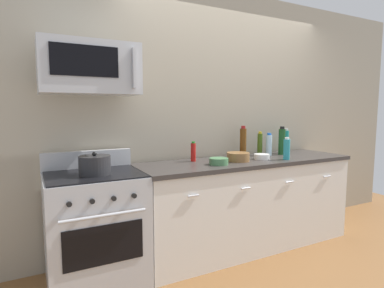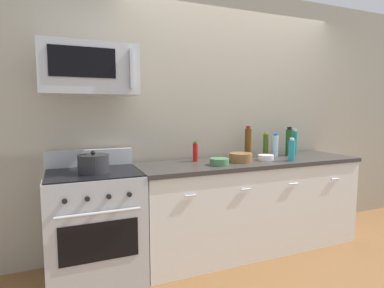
{
  "view_description": "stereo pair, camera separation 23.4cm",
  "coord_description": "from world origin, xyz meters",
  "px_view_note": "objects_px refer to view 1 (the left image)",
  "views": [
    {
      "loc": [
        -1.98,
        -2.55,
        1.43
      ],
      "look_at": [
        -0.68,
        -0.05,
        1.12
      ],
      "focal_mm": 29.27,
      "sensor_mm": 36.0,
      "label": 1
    },
    {
      "loc": [
        -1.77,
        -2.65,
        1.43
      ],
      "look_at": [
        -0.68,
        -0.05,
        1.12
      ],
      "focal_mm": 29.27,
      "sensor_mm": 36.0,
      "label": 2
    }
  ],
  "objects_px": {
    "microwave": "(89,69)",
    "bowl_green_glaze": "(219,161)",
    "bottle_wine_green": "(282,141)",
    "bottle_wine_amber": "(243,142)",
    "bowl_white_ceramic": "(262,156)",
    "bottle_dish_soap": "(287,149)",
    "bottle_olive_oil": "(260,144)",
    "range_oven": "(96,228)",
    "bottle_water_clear": "(269,145)",
    "stockpot": "(95,165)",
    "bottle_hot_sauce_red": "(193,152)",
    "bottle_sparkling_teal": "(286,141)",
    "bowl_wooden_salad": "(238,157)"
  },
  "relations": [
    {
      "from": "bottle_wine_amber",
      "to": "bottle_olive_oil",
      "type": "relative_size",
      "value": 1.25
    },
    {
      "from": "bowl_green_glaze",
      "to": "bowl_white_ceramic",
      "type": "bearing_deg",
      "value": 5.67
    },
    {
      "from": "bottle_dish_soap",
      "to": "bowl_white_ceramic",
      "type": "distance_m",
      "value": 0.26
    },
    {
      "from": "bottle_sparkling_teal",
      "to": "bowl_green_glaze",
      "type": "xyz_separation_m",
      "value": [
        -1.14,
        -0.31,
        -0.1
      ]
    },
    {
      "from": "bottle_wine_green",
      "to": "bottle_water_clear",
      "type": "relative_size",
      "value": 1.27
    },
    {
      "from": "bottle_dish_soap",
      "to": "bowl_green_glaze",
      "type": "distance_m",
      "value": 0.78
    },
    {
      "from": "bowl_wooden_salad",
      "to": "range_oven",
      "type": "bearing_deg",
      "value": 178.45
    },
    {
      "from": "bowl_white_ceramic",
      "to": "microwave",
      "type": "bearing_deg",
      "value": 176.35
    },
    {
      "from": "bottle_wine_green",
      "to": "range_oven",
      "type": "bearing_deg",
      "value": -177.07
    },
    {
      "from": "bottle_hot_sauce_red",
      "to": "bottle_sparkling_teal",
      "type": "distance_m",
      "value": 1.26
    },
    {
      "from": "microwave",
      "to": "range_oven",
      "type": "bearing_deg",
      "value": -90.29
    },
    {
      "from": "microwave",
      "to": "bowl_white_ceramic",
      "type": "xyz_separation_m",
      "value": [
        1.67,
        -0.11,
        -0.8
      ]
    },
    {
      "from": "microwave",
      "to": "bowl_green_glaze",
      "type": "relative_size",
      "value": 4.16
    },
    {
      "from": "bottle_wine_amber",
      "to": "bowl_green_glaze",
      "type": "distance_m",
      "value": 0.61
    },
    {
      "from": "bottle_sparkling_teal",
      "to": "bottle_olive_oil",
      "type": "distance_m",
      "value": 0.41
    },
    {
      "from": "bottle_dish_soap",
      "to": "bowl_white_ceramic",
      "type": "height_order",
      "value": "bottle_dish_soap"
    },
    {
      "from": "bottle_hot_sauce_red",
      "to": "bowl_wooden_salad",
      "type": "distance_m",
      "value": 0.45
    },
    {
      "from": "range_oven",
      "to": "bottle_olive_oil",
      "type": "distance_m",
      "value": 1.93
    },
    {
      "from": "bottle_sparkling_teal",
      "to": "stockpot",
      "type": "bearing_deg",
      "value": -173.7
    },
    {
      "from": "range_oven",
      "to": "bottle_sparkling_teal",
      "type": "distance_m",
      "value": 2.33
    },
    {
      "from": "microwave",
      "to": "bottle_hot_sauce_red",
      "type": "relative_size",
      "value": 3.76
    },
    {
      "from": "microwave",
      "to": "bottle_wine_green",
      "type": "height_order",
      "value": "microwave"
    },
    {
      "from": "bottle_sparkling_teal",
      "to": "bottle_wine_amber",
      "type": "bearing_deg",
      "value": 179.76
    },
    {
      "from": "bottle_water_clear",
      "to": "bottle_wine_amber",
      "type": "xyz_separation_m",
      "value": [
        -0.3,
        0.07,
        0.04
      ]
    },
    {
      "from": "bottle_wine_amber",
      "to": "bowl_green_glaze",
      "type": "relative_size",
      "value": 1.87
    },
    {
      "from": "range_oven",
      "to": "bottle_water_clear",
      "type": "xyz_separation_m",
      "value": [
        1.93,
        0.12,
        0.57
      ]
    },
    {
      "from": "bottle_dish_soap",
      "to": "bottle_olive_oil",
      "type": "distance_m",
      "value": 0.36
    },
    {
      "from": "bottle_water_clear",
      "to": "stockpot",
      "type": "relative_size",
      "value": 1.02
    },
    {
      "from": "bowl_wooden_salad",
      "to": "stockpot",
      "type": "bearing_deg",
      "value": -179.35
    },
    {
      "from": "range_oven",
      "to": "bowl_white_ceramic",
      "type": "height_order",
      "value": "range_oven"
    },
    {
      "from": "bottle_olive_oil",
      "to": "bowl_wooden_salad",
      "type": "xyz_separation_m",
      "value": [
        -0.45,
        -0.21,
        -0.08
      ]
    },
    {
      "from": "bottle_wine_green",
      "to": "bottle_hot_sauce_red",
      "type": "height_order",
      "value": "bottle_wine_green"
    },
    {
      "from": "bottle_hot_sauce_red",
      "to": "bowl_white_ceramic",
      "type": "height_order",
      "value": "bottle_hot_sauce_red"
    },
    {
      "from": "bottle_hot_sauce_red",
      "to": "range_oven",
      "type": "bearing_deg",
      "value": -170.91
    },
    {
      "from": "bottle_water_clear",
      "to": "bottle_olive_oil",
      "type": "distance_m",
      "value": 0.1
    },
    {
      "from": "bowl_wooden_salad",
      "to": "bowl_green_glaze",
      "type": "xyz_separation_m",
      "value": [
        -0.28,
        -0.08,
        -0.01
      ]
    },
    {
      "from": "range_oven",
      "to": "bottle_hot_sauce_red",
      "type": "bearing_deg",
      "value": 9.09
    },
    {
      "from": "bottle_wine_green",
      "to": "bottle_wine_amber",
      "type": "xyz_separation_m",
      "value": [
        -0.48,
        0.09,
        0.01
      ]
    },
    {
      "from": "bowl_wooden_salad",
      "to": "bottle_olive_oil",
      "type": "bearing_deg",
      "value": 24.93
    },
    {
      "from": "microwave",
      "to": "bottle_wine_amber",
      "type": "height_order",
      "value": "microwave"
    },
    {
      "from": "bottle_wine_amber",
      "to": "bowl_white_ceramic",
      "type": "height_order",
      "value": "bottle_wine_amber"
    },
    {
      "from": "bottle_wine_green",
      "to": "bottle_wine_amber",
      "type": "bearing_deg",
      "value": 169.27
    },
    {
      "from": "bottle_wine_green",
      "to": "bowl_green_glaze",
      "type": "xyz_separation_m",
      "value": [
        -0.99,
        -0.22,
        -0.12
      ]
    },
    {
      "from": "bottle_sparkling_teal",
      "to": "bottle_wine_green",
      "type": "bearing_deg",
      "value": -149.19
    },
    {
      "from": "microwave",
      "to": "bottle_wine_amber",
      "type": "distance_m",
      "value": 1.76
    },
    {
      "from": "bottle_wine_amber",
      "to": "bottle_sparkling_teal",
      "type": "xyz_separation_m",
      "value": [
        0.62,
        -0.0,
        -0.02
      ]
    },
    {
      "from": "range_oven",
      "to": "bottle_olive_oil",
      "type": "height_order",
      "value": "bottle_olive_oil"
    },
    {
      "from": "bottle_wine_amber",
      "to": "bottle_dish_soap",
      "type": "distance_m",
      "value": 0.47
    },
    {
      "from": "bottle_wine_amber",
      "to": "bottle_olive_oil",
      "type": "distance_m",
      "value": 0.22
    },
    {
      "from": "microwave",
      "to": "bottle_hot_sauce_red",
      "type": "height_order",
      "value": "microwave"
    }
  ]
}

